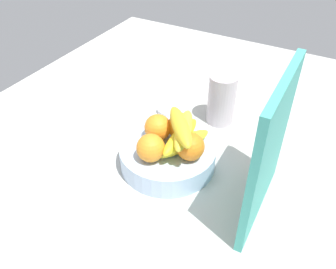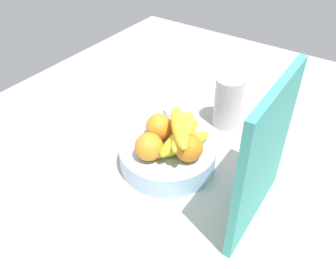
{
  "view_description": "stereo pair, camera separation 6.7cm",
  "coord_description": "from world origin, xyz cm",
  "px_view_note": "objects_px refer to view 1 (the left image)",
  "views": [
    {
      "loc": [
        63.92,
        36.83,
        68.45
      ],
      "look_at": [
        -0.15,
        1.41,
        10.3
      ],
      "focal_mm": 38.14,
      "sensor_mm": 36.0,
      "label": 1
    },
    {
      "loc": [
        60.4,
        42.56,
        68.45
      ],
      "look_at": [
        -0.15,
        1.41,
        10.3
      ],
      "focal_mm": 38.14,
      "sensor_mm": 36.0,
      "label": 2
    }
  ],
  "objects_px": {
    "orange_front_right": "(152,148)",
    "orange_center": "(190,146)",
    "orange_front_left": "(158,128)",
    "thermos_tumbler": "(222,99)",
    "fruit_bowl": "(168,155)",
    "cutting_board": "(269,152)",
    "banana_bunch": "(182,134)",
    "jar_lid": "(169,110)",
    "orange_back_left": "(181,126)"
  },
  "relations": [
    {
      "from": "orange_front_left",
      "to": "thermos_tumbler",
      "type": "distance_m",
      "value": 0.26
    },
    {
      "from": "banana_bunch",
      "to": "orange_back_left",
      "type": "bearing_deg",
      "value": -149.78
    },
    {
      "from": "orange_back_left",
      "to": "jar_lid",
      "type": "height_order",
      "value": "orange_back_left"
    },
    {
      "from": "orange_center",
      "to": "cutting_board",
      "type": "xyz_separation_m",
      "value": [
        0.02,
        0.19,
        0.08
      ]
    },
    {
      "from": "fruit_bowl",
      "to": "orange_front_right",
      "type": "bearing_deg",
      "value": -8.85
    },
    {
      "from": "cutting_board",
      "to": "jar_lid",
      "type": "bearing_deg",
      "value": -124.25
    },
    {
      "from": "fruit_bowl",
      "to": "jar_lid",
      "type": "relative_size",
      "value": 3.51
    },
    {
      "from": "orange_back_left",
      "to": "banana_bunch",
      "type": "relative_size",
      "value": 0.41
    },
    {
      "from": "jar_lid",
      "to": "cutting_board",
      "type": "bearing_deg",
      "value": 56.76
    },
    {
      "from": "banana_bunch",
      "to": "cutting_board",
      "type": "height_order",
      "value": "cutting_board"
    },
    {
      "from": "cutting_board",
      "to": "orange_front_right",
      "type": "bearing_deg",
      "value": -84.45
    },
    {
      "from": "orange_back_left",
      "to": "banana_bunch",
      "type": "distance_m",
      "value": 0.06
    },
    {
      "from": "fruit_bowl",
      "to": "orange_front_left",
      "type": "height_order",
      "value": "orange_front_left"
    },
    {
      "from": "orange_front_right",
      "to": "jar_lid",
      "type": "xyz_separation_m",
      "value": [
        -0.28,
        -0.11,
        -0.09
      ]
    },
    {
      "from": "orange_back_left",
      "to": "cutting_board",
      "type": "distance_m",
      "value": 0.28
    },
    {
      "from": "orange_back_left",
      "to": "banana_bunch",
      "type": "bearing_deg",
      "value": 30.22
    },
    {
      "from": "banana_bunch",
      "to": "jar_lid",
      "type": "relative_size",
      "value": 2.42
    },
    {
      "from": "orange_back_left",
      "to": "cutting_board",
      "type": "xyz_separation_m",
      "value": [
        0.09,
        0.26,
        0.08
      ]
    },
    {
      "from": "orange_front_right",
      "to": "orange_center",
      "type": "xyz_separation_m",
      "value": [
        -0.05,
        0.08,
        0.0
      ]
    },
    {
      "from": "banana_bunch",
      "to": "orange_front_left",
      "type": "bearing_deg",
      "value": -99.11
    },
    {
      "from": "fruit_bowl",
      "to": "orange_front_right",
      "type": "height_order",
      "value": "orange_front_right"
    },
    {
      "from": "fruit_bowl",
      "to": "cutting_board",
      "type": "relative_size",
      "value": 0.73
    },
    {
      "from": "orange_front_right",
      "to": "cutting_board",
      "type": "distance_m",
      "value": 0.29
    },
    {
      "from": "fruit_bowl",
      "to": "orange_front_right",
      "type": "xyz_separation_m",
      "value": [
        0.07,
        -0.01,
        0.07
      ]
    },
    {
      "from": "orange_center",
      "to": "orange_back_left",
      "type": "relative_size",
      "value": 1.0
    },
    {
      "from": "orange_front_right",
      "to": "jar_lid",
      "type": "bearing_deg",
      "value": -159.02
    },
    {
      "from": "cutting_board",
      "to": "jar_lid",
      "type": "relative_size",
      "value": 4.82
    },
    {
      "from": "orange_center",
      "to": "thermos_tumbler",
      "type": "distance_m",
      "value": 0.27
    },
    {
      "from": "cutting_board",
      "to": "thermos_tumbler",
      "type": "distance_m",
      "value": 0.38
    },
    {
      "from": "thermos_tumbler",
      "to": "jar_lid",
      "type": "relative_size",
      "value": 2.18
    },
    {
      "from": "thermos_tumbler",
      "to": "cutting_board",
      "type": "bearing_deg",
      "value": 36.81
    },
    {
      "from": "banana_bunch",
      "to": "cutting_board",
      "type": "xyz_separation_m",
      "value": [
        0.04,
        0.23,
        0.06
      ]
    },
    {
      "from": "orange_front_right",
      "to": "orange_center",
      "type": "bearing_deg",
      "value": 123.3
    },
    {
      "from": "orange_front_left",
      "to": "thermos_tumbler",
      "type": "xyz_separation_m",
      "value": [
        -0.24,
        0.09,
        -0.02
      ]
    },
    {
      "from": "orange_front_right",
      "to": "orange_center",
      "type": "distance_m",
      "value": 0.1
    },
    {
      "from": "orange_front_right",
      "to": "banana_bunch",
      "type": "bearing_deg",
      "value": 144.59
    },
    {
      "from": "fruit_bowl",
      "to": "banana_bunch",
      "type": "xyz_separation_m",
      "value": [
        -0.0,
        0.04,
        0.08
      ]
    },
    {
      "from": "orange_back_left",
      "to": "thermos_tumbler",
      "type": "xyz_separation_m",
      "value": [
        -0.21,
        0.04,
        -0.02
      ]
    },
    {
      "from": "orange_front_right",
      "to": "jar_lid",
      "type": "height_order",
      "value": "orange_front_right"
    },
    {
      "from": "orange_back_left",
      "to": "thermos_tumbler",
      "type": "height_order",
      "value": "thermos_tumbler"
    },
    {
      "from": "orange_center",
      "to": "orange_back_left",
      "type": "distance_m",
      "value": 0.09
    },
    {
      "from": "orange_front_left",
      "to": "cutting_board",
      "type": "xyz_separation_m",
      "value": [
        0.05,
        0.31,
        0.08
      ]
    },
    {
      "from": "jar_lid",
      "to": "orange_front_right",
      "type": "bearing_deg",
      "value": 20.98
    },
    {
      "from": "cutting_board",
      "to": "fruit_bowl",
      "type": "bearing_deg",
      "value": -98.14
    },
    {
      "from": "fruit_bowl",
      "to": "thermos_tumbler",
      "type": "bearing_deg",
      "value": 169.67
    },
    {
      "from": "orange_center",
      "to": "jar_lid",
      "type": "relative_size",
      "value": 0.98
    },
    {
      "from": "fruit_bowl",
      "to": "thermos_tumbler",
      "type": "height_order",
      "value": "thermos_tumbler"
    },
    {
      "from": "orange_front_right",
      "to": "orange_back_left",
      "type": "height_order",
      "value": "same"
    },
    {
      "from": "orange_front_right",
      "to": "cutting_board",
      "type": "xyz_separation_m",
      "value": [
        -0.03,
        0.28,
        0.08
      ]
    },
    {
      "from": "fruit_bowl",
      "to": "orange_back_left",
      "type": "distance_m",
      "value": 0.09
    }
  ]
}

